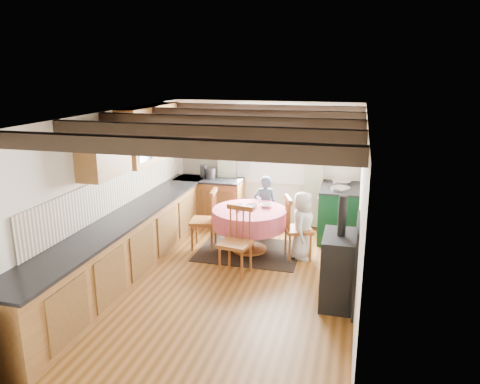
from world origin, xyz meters
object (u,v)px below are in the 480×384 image
(chair_near, at_px, (235,241))
(cup, at_px, (240,207))
(chair_right, at_px, (298,227))
(cast_iron_stove, at_px, (340,251))
(child_right, at_px, (302,225))
(dining_table, at_px, (249,231))
(aga_range, at_px, (339,212))
(child_far, at_px, (265,207))
(chair_left, at_px, (204,219))

(chair_near, distance_m, cup, 0.87)
(chair_right, xyz_separation_m, cast_iron_stove, (0.71, -1.37, 0.22))
(chair_near, height_order, child_right, child_right)
(dining_table, xyz_separation_m, cup, (-0.15, -0.07, 0.42))
(dining_table, bearing_deg, cup, -154.25)
(cast_iron_stove, bearing_deg, child_right, 115.68)
(aga_range, bearing_deg, cast_iron_stove, -87.39)
(cast_iron_stove, bearing_deg, chair_near, 161.73)
(aga_range, bearing_deg, chair_near, -126.70)
(chair_near, distance_m, aga_range, 2.38)
(child_far, xyz_separation_m, cup, (-0.26, -0.81, 0.21))
(aga_range, height_order, child_far, child_far)
(aga_range, relative_size, cup, 10.35)
(dining_table, height_order, child_right, child_right)
(dining_table, xyz_separation_m, chair_right, (0.82, -0.02, 0.14))
(chair_near, bearing_deg, child_far, 94.95)
(dining_table, bearing_deg, child_far, 81.11)
(aga_range, bearing_deg, dining_table, -144.24)
(chair_near, relative_size, chair_left, 0.99)
(cup, bearing_deg, chair_left, 175.47)
(child_right, xyz_separation_m, cup, (-1.03, -0.03, 0.24))
(dining_table, relative_size, child_right, 1.11)
(chair_right, bearing_deg, cast_iron_stove, -172.09)
(chair_near, xyz_separation_m, cast_iron_stove, (1.53, -0.51, 0.22))
(chair_near, bearing_deg, chair_right, 55.58)
(chair_right, bearing_deg, cup, 73.46)
(cup, bearing_deg, child_far, 72.02)
(chair_left, distance_m, child_right, 1.68)
(chair_left, height_order, aga_range, chair_left)
(chair_right, distance_m, child_far, 1.04)
(cast_iron_stove, xyz_separation_m, child_far, (-1.41, 2.13, -0.16))
(child_far, bearing_deg, dining_table, 70.21)
(child_far, bearing_deg, aga_range, -178.60)
(chair_left, bearing_deg, child_far, 122.08)
(dining_table, relative_size, cast_iron_stove, 0.84)
(chair_left, xyz_separation_m, cup, (0.65, -0.05, 0.27))
(chair_left, distance_m, chair_right, 1.62)
(chair_left, height_order, cup, chair_left)
(dining_table, xyz_separation_m, chair_left, (-0.80, -0.02, 0.15))
(dining_table, distance_m, aga_range, 1.75)
(cast_iron_stove, xyz_separation_m, cup, (-1.68, 1.32, 0.06))
(dining_table, height_order, chair_left, chair_left)
(child_far, distance_m, cup, 0.88)
(aga_range, height_order, cup, aga_range)
(chair_near, height_order, cast_iron_stove, cast_iron_stove)
(chair_left, distance_m, child_far, 1.19)
(chair_near, bearing_deg, aga_range, 62.39)
(cast_iron_stove, relative_size, child_right, 1.32)
(chair_near, distance_m, chair_left, 1.18)
(chair_left, xyz_separation_m, child_far, (0.91, 0.76, 0.06))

